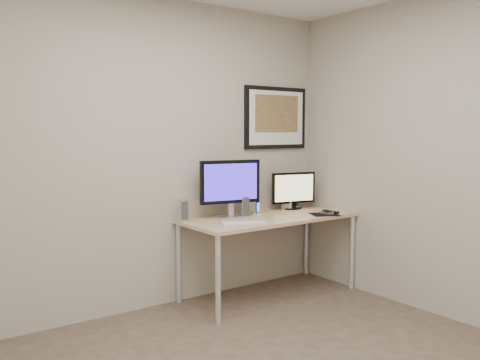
{
  "coord_description": "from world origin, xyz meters",
  "views": [
    {
      "loc": [
        -1.87,
        -2.15,
        1.49
      ],
      "look_at": [
        0.49,
        1.1,
        1.1
      ],
      "focal_mm": 38.0,
      "sensor_mm": 36.0,
      "label": 1
    }
  ],
  "objects_px": {
    "desk": "(269,223)",
    "speaker_right": "(245,206)",
    "speaker_left": "(183,210)",
    "framed_art": "(276,118)",
    "monitor_tv": "(294,190)",
    "fan_unit": "(291,197)",
    "monitor_large": "(230,186)",
    "keyboard": "(244,223)",
    "phone_dock": "(258,208)"
  },
  "relations": [
    {
      "from": "desk",
      "to": "speaker_right",
      "type": "height_order",
      "value": "speaker_right"
    },
    {
      "from": "desk",
      "to": "monitor_tv",
      "type": "distance_m",
      "value": 0.54
    },
    {
      "from": "desk",
      "to": "monitor_tv",
      "type": "relative_size",
      "value": 3.52
    },
    {
      "from": "desk",
      "to": "fan_unit",
      "type": "bearing_deg",
      "value": 26.8
    },
    {
      "from": "speaker_left",
      "to": "keyboard",
      "type": "height_order",
      "value": "speaker_left"
    },
    {
      "from": "speaker_left",
      "to": "fan_unit",
      "type": "distance_m",
      "value": 1.22
    },
    {
      "from": "framed_art",
      "to": "speaker_left",
      "type": "relative_size",
      "value": 3.99
    },
    {
      "from": "keyboard",
      "to": "speaker_right",
      "type": "bearing_deg",
      "value": 76.04
    },
    {
      "from": "framed_art",
      "to": "fan_unit",
      "type": "distance_m",
      "value": 0.79
    },
    {
      "from": "phone_dock",
      "to": "monitor_tv",
      "type": "bearing_deg",
      "value": -15.66
    },
    {
      "from": "monitor_large",
      "to": "phone_dock",
      "type": "xyz_separation_m",
      "value": [
        0.29,
        -0.01,
        -0.22
      ]
    },
    {
      "from": "keyboard",
      "to": "framed_art",
      "type": "bearing_deg",
      "value": 56.77
    },
    {
      "from": "keyboard",
      "to": "monitor_large",
      "type": "bearing_deg",
      "value": 99.72
    },
    {
      "from": "speaker_left",
      "to": "keyboard",
      "type": "xyz_separation_m",
      "value": [
        0.34,
        -0.4,
        -0.09
      ]
    },
    {
      "from": "monitor_tv",
      "to": "speaker_right",
      "type": "distance_m",
      "value": 0.66
    },
    {
      "from": "speaker_right",
      "to": "speaker_left",
      "type": "bearing_deg",
      "value": -179.06
    },
    {
      "from": "keyboard",
      "to": "desk",
      "type": "bearing_deg",
      "value": 45.96
    },
    {
      "from": "monitor_tv",
      "to": "monitor_large",
      "type": "bearing_deg",
      "value": -164.07
    },
    {
      "from": "monitor_large",
      "to": "monitor_tv",
      "type": "distance_m",
      "value": 0.79
    },
    {
      "from": "fan_unit",
      "to": "speaker_right",
      "type": "bearing_deg",
      "value": 179.31
    },
    {
      "from": "framed_art",
      "to": "monitor_tv",
      "type": "relative_size",
      "value": 1.65
    },
    {
      "from": "speaker_right",
      "to": "keyboard",
      "type": "xyz_separation_m",
      "value": [
        -0.21,
        -0.28,
        -0.09
      ]
    },
    {
      "from": "framed_art",
      "to": "fan_unit",
      "type": "xyz_separation_m",
      "value": [
        0.11,
        -0.1,
        -0.77
      ]
    },
    {
      "from": "speaker_left",
      "to": "monitor_tv",
      "type": "bearing_deg",
      "value": 7.69
    },
    {
      "from": "speaker_left",
      "to": "phone_dock",
      "type": "relative_size",
      "value": 1.5
    },
    {
      "from": "phone_dock",
      "to": "fan_unit",
      "type": "distance_m",
      "value": 0.52
    },
    {
      "from": "framed_art",
      "to": "monitor_tv",
      "type": "xyz_separation_m",
      "value": [
        0.1,
        -0.16,
        -0.7
      ]
    },
    {
      "from": "fan_unit",
      "to": "phone_dock",
      "type": "bearing_deg",
      "value": -178.58
    },
    {
      "from": "speaker_left",
      "to": "phone_dock",
      "type": "distance_m",
      "value": 0.72
    },
    {
      "from": "monitor_large",
      "to": "phone_dock",
      "type": "height_order",
      "value": "monitor_large"
    },
    {
      "from": "desk",
      "to": "phone_dock",
      "type": "relative_size",
      "value": 12.77
    },
    {
      "from": "monitor_large",
      "to": "monitor_tv",
      "type": "xyz_separation_m",
      "value": [
        0.78,
        0.04,
        -0.09
      ]
    },
    {
      "from": "phone_dock",
      "to": "keyboard",
      "type": "height_order",
      "value": "phone_dock"
    },
    {
      "from": "framed_art",
      "to": "keyboard",
      "type": "distance_m",
      "value": 1.27
    },
    {
      "from": "desk",
      "to": "speaker_right",
      "type": "bearing_deg",
      "value": 152.48
    },
    {
      "from": "phone_dock",
      "to": "fan_unit",
      "type": "bearing_deg",
      "value": -8.88
    },
    {
      "from": "speaker_left",
      "to": "fan_unit",
      "type": "bearing_deg",
      "value": 10.73
    },
    {
      "from": "speaker_right",
      "to": "phone_dock",
      "type": "distance_m",
      "value": 0.16
    },
    {
      "from": "phone_dock",
      "to": "keyboard",
      "type": "bearing_deg",
      "value": -164.09
    },
    {
      "from": "desk",
      "to": "phone_dock",
      "type": "bearing_deg",
      "value": 109.74
    },
    {
      "from": "monitor_large",
      "to": "monitor_tv",
      "type": "bearing_deg",
      "value": 14.07
    },
    {
      "from": "monitor_large",
      "to": "speaker_right",
      "type": "relative_size",
      "value": 2.96
    },
    {
      "from": "monitor_large",
      "to": "speaker_right",
      "type": "distance_m",
      "value": 0.23
    },
    {
      "from": "monitor_large",
      "to": "fan_unit",
      "type": "height_order",
      "value": "monitor_large"
    },
    {
      "from": "monitor_large",
      "to": "keyboard",
      "type": "height_order",
      "value": "monitor_large"
    },
    {
      "from": "monitor_large",
      "to": "keyboard",
      "type": "relative_size",
      "value": 1.45
    },
    {
      "from": "speaker_left",
      "to": "framed_art",
      "type": "bearing_deg",
      "value": 15.79
    },
    {
      "from": "framed_art",
      "to": "desk",
      "type": "bearing_deg",
      "value": -136.54
    },
    {
      "from": "desk",
      "to": "fan_unit",
      "type": "height_order",
      "value": "fan_unit"
    },
    {
      "from": "speaker_right",
      "to": "monitor_tv",
      "type": "bearing_deg",
      "value": 19.7
    }
  ]
}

